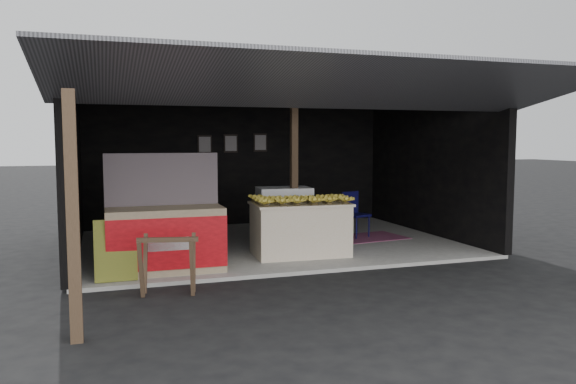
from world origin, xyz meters
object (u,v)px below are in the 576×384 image
object	(u,v)px
banana_table	(300,229)
plastic_chair	(354,210)
neighbor_stall	(165,236)
white_crate	(284,216)
sawhorse	(168,259)
water_barrel	(336,235)

from	to	relation	value
banana_table	plastic_chair	bearing A→B (deg)	43.06
plastic_chair	neighbor_stall	bearing A→B (deg)	-173.29
white_crate	plastic_chair	xyz separation A→B (m)	(1.62, 0.44, -0.00)
sawhorse	plastic_chair	size ratio (longest dim) A/B	0.88
white_crate	water_barrel	distance (m)	1.03
banana_table	sawhorse	xyz separation A→B (m)	(-2.39, -1.64, -0.03)
neighbor_stall	water_barrel	size ratio (longest dim) A/B	3.57
sawhorse	plastic_chair	world-z (taller)	plastic_chair
sawhorse	plastic_chair	bearing A→B (deg)	48.81
sawhorse	water_barrel	distance (m)	3.75
banana_table	plastic_chair	xyz separation A→B (m)	(1.64, 1.37, 0.09)
banana_table	plastic_chair	size ratio (longest dim) A/B	1.84
banana_table	neighbor_stall	bearing A→B (deg)	-164.77
water_barrel	sawhorse	bearing A→B (deg)	-148.39
sawhorse	neighbor_stall	bearing A→B (deg)	97.46
banana_table	sawhorse	bearing A→B (deg)	-142.45
banana_table	white_crate	xyz separation A→B (m)	(0.02, 0.93, 0.09)
white_crate	water_barrel	size ratio (longest dim) A/B	2.20
sawhorse	water_barrel	size ratio (longest dim) A/B	1.64
plastic_chair	banana_table	bearing A→B (deg)	-158.68
sawhorse	plastic_chair	xyz separation A→B (m)	(4.03, 3.01, 0.11)
white_crate	plastic_chair	distance (m)	1.68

